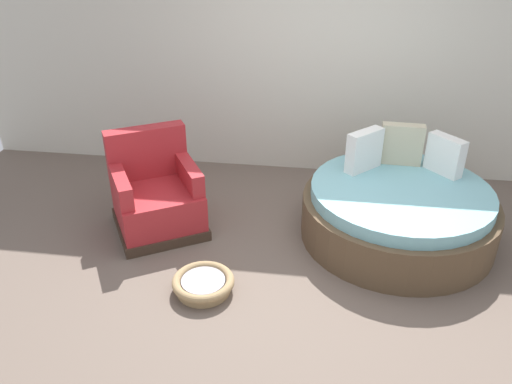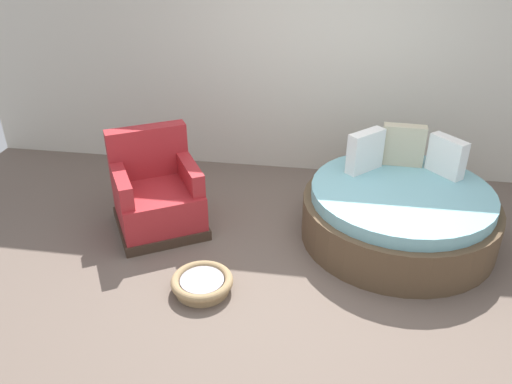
# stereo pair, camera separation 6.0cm
# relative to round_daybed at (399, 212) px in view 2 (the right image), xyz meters

# --- Properties ---
(ground_plane) EXTENTS (8.00, 8.00, 0.02)m
(ground_plane) POSITION_rel_round_daybed_xyz_m (-0.87, -0.65, -0.28)
(ground_plane) COLOR #66564C
(back_wall) EXTENTS (8.00, 0.12, 2.65)m
(back_wall) POSITION_rel_round_daybed_xyz_m (-0.87, 1.40, 1.05)
(back_wall) COLOR beige
(back_wall) RESTS_ON ground_plane
(round_daybed) EXTENTS (1.78, 1.78, 0.93)m
(round_daybed) POSITION_rel_round_daybed_xyz_m (0.00, 0.00, 0.00)
(round_daybed) COLOR brown
(round_daybed) RESTS_ON ground_plane
(red_armchair) EXTENTS (1.09, 1.09, 0.94)m
(red_armchair) POSITION_rel_round_daybed_xyz_m (-2.29, -0.15, 0.06)
(red_armchair) COLOR #38281E
(red_armchair) RESTS_ON ground_plane
(pet_basket) EXTENTS (0.51, 0.51, 0.13)m
(pet_basket) POSITION_rel_round_daybed_xyz_m (-1.63, -1.05, -0.20)
(pet_basket) COLOR #9E7F56
(pet_basket) RESTS_ON ground_plane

